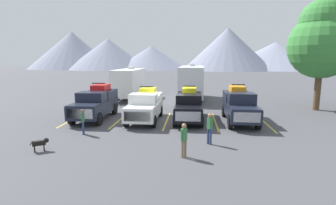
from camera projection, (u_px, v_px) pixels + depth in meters
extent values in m
plane|color=#47474C|center=(167.00, 119.00, 20.03)|extent=(240.00, 240.00, 0.00)
cube|color=black|center=(95.00, 107.00, 19.86)|extent=(2.10, 5.39, 0.94)
cube|color=black|center=(84.00, 105.00, 17.87)|extent=(1.99, 1.52, 0.08)
cube|color=black|center=(92.00, 97.00, 19.24)|extent=(1.95, 1.41, 0.74)
cube|color=slate|center=(89.00, 98.00, 18.69)|extent=(1.82, 0.22, 0.54)
cube|color=black|center=(101.00, 94.00, 21.15)|extent=(2.04, 2.49, 0.63)
cube|color=silver|center=(80.00, 114.00, 17.24)|extent=(1.76, 0.07, 0.66)
cylinder|color=black|center=(99.00, 119.00, 18.05)|extent=(0.29, 0.92, 0.91)
cylinder|color=black|center=(72.00, 118.00, 18.23)|extent=(0.29, 0.92, 0.91)
cylinder|color=black|center=(114.00, 109.00, 21.64)|extent=(0.29, 0.92, 0.91)
cylinder|color=black|center=(92.00, 108.00, 21.82)|extent=(0.29, 0.92, 0.91)
cube|color=red|center=(101.00, 87.00, 21.06)|extent=(1.15, 1.59, 0.45)
cylinder|color=black|center=(104.00, 88.00, 20.48)|extent=(0.18, 0.44, 0.44)
cylinder|color=black|center=(93.00, 88.00, 20.57)|extent=(0.18, 0.44, 0.44)
cylinder|color=black|center=(109.00, 87.00, 21.55)|extent=(0.18, 0.44, 0.44)
cylinder|color=black|center=(98.00, 87.00, 21.64)|extent=(0.18, 0.44, 0.44)
cube|color=black|center=(99.00, 83.00, 20.56)|extent=(1.03, 0.09, 0.08)
cube|color=white|center=(145.00, 109.00, 19.29)|extent=(2.06, 5.28, 0.90)
cube|color=white|center=(139.00, 108.00, 17.35)|extent=(1.95, 1.49, 0.08)
cube|color=white|center=(143.00, 99.00, 18.69)|extent=(1.91, 1.38, 0.76)
cube|color=slate|center=(142.00, 100.00, 18.14)|extent=(1.78, 0.23, 0.56)
cube|color=white|center=(148.00, 97.00, 20.57)|extent=(2.00, 2.43, 0.52)
cube|color=silver|center=(137.00, 117.00, 16.73)|extent=(1.72, 0.07, 0.63)
cylinder|color=black|center=(154.00, 121.00, 17.52)|extent=(0.29, 0.82, 0.82)
cylinder|color=black|center=(126.00, 121.00, 17.70)|extent=(0.29, 0.82, 0.82)
cylinder|color=black|center=(160.00, 111.00, 21.03)|extent=(0.29, 0.82, 0.82)
cylinder|color=black|center=(138.00, 110.00, 21.21)|extent=(0.29, 0.82, 0.82)
cube|color=yellow|center=(148.00, 91.00, 20.49)|extent=(1.12, 1.56, 0.45)
cylinder|color=black|center=(153.00, 92.00, 19.92)|extent=(0.18, 0.44, 0.44)
cylinder|color=black|center=(141.00, 92.00, 20.01)|extent=(0.18, 0.44, 0.44)
cylinder|color=black|center=(155.00, 90.00, 20.97)|extent=(0.18, 0.44, 0.44)
cylinder|color=black|center=(143.00, 90.00, 21.05)|extent=(0.18, 0.44, 0.44)
cube|color=black|center=(147.00, 87.00, 20.00)|extent=(1.01, 0.09, 0.08)
cube|color=black|center=(189.00, 109.00, 19.39)|extent=(1.94, 5.52, 0.90)
cube|color=black|center=(188.00, 107.00, 17.36)|extent=(1.84, 1.55, 0.08)
cube|color=black|center=(189.00, 99.00, 18.77)|extent=(1.80, 1.44, 0.70)
cube|color=slate|center=(189.00, 100.00, 18.20)|extent=(1.68, 0.21, 0.52)
cube|color=black|center=(189.00, 96.00, 20.73)|extent=(1.88, 2.54, 0.53)
cube|color=silver|center=(188.00, 116.00, 16.71)|extent=(1.62, 0.07, 0.63)
cylinder|color=black|center=(201.00, 121.00, 17.54)|extent=(0.29, 0.85, 0.85)
cylinder|color=black|center=(175.00, 121.00, 17.71)|extent=(0.29, 0.85, 0.85)
cylinder|color=black|center=(200.00, 110.00, 21.22)|extent=(0.29, 0.85, 0.85)
cylinder|color=black|center=(178.00, 110.00, 21.39)|extent=(0.29, 0.85, 0.85)
cube|color=yellow|center=(189.00, 90.00, 20.65)|extent=(1.06, 1.63, 0.45)
cylinder|color=black|center=(195.00, 91.00, 20.06)|extent=(0.18, 0.44, 0.44)
cylinder|color=black|center=(184.00, 91.00, 20.14)|extent=(0.18, 0.44, 0.44)
cylinder|color=black|center=(195.00, 90.00, 21.15)|extent=(0.18, 0.44, 0.44)
cylinder|color=black|center=(184.00, 89.00, 21.23)|extent=(0.18, 0.44, 0.44)
cube|color=black|center=(189.00, 86.00, 20.14)|extent=(0.95, 0.09, 0.08)
cube|color=black|center=(240.00, 110.00, 18.84)|extent=(1.96, 5.42, 0.90)
cube|color=black|center=(245.00, 108.00, 16.85)|extent=(1.86, 1.53, 0.08)
cube|color=black|center=(241.00, 99.00, 18.22)|extent=(1.82, 1.42, 0.82)
cube|color=slate|center=(243.00, 100.00, 17.66)|extent=(1.69, 0.24, 0.61)
cube|color=black|center=(237.00, 96.00, 20.15)|extent=(1.90, 2.50, 0.64)
cube|color=silver|center=(247.00, 117.00, 16.21)|extent=(1.64, 0.07, 0.63)
cylinder|color=black|center=(258.00, 122.00, 17.03)|extent=(0.29, 0.96, 0.95)
cylinder|color=black|center=(230.00, 122.00, 17.20)|extent=(0.29, 0.96, 0.95)
cylinder|color=black|center=(247.00, 111.00, 20.64)|extent=(0.29, 0.96, 0.95)
cylinder|color=black|center=(224.00, 111.00, 20.81)|extent=(0.29, 0.96, 0.95)
cube|color=orange|center=(237.00, 89.00, 20.06)|extent=(1.07, 1.60, 0.45)
cylinder|color=black|center=(244.00, 90.00, 19.48)|extent=(0.18, 0.44, 0.44)
cylinder|color=black|center=(232.00, 90.00, 19.56)|extent=(0.18, 0.44, 0.44)
cylinder|color=black|center=(242.00, 88.00, 20.55)|extent=(0.18, 0.44, 0.44)
cylinder|color=black|center=(230.00, 88.00, 20.64)|extent=(0.18, 0.44, 0.44)
cube|color=black|center=(238.00, 85.00, 19.55)|extent=(0.96, 0.09, 0.08)
cube|color=gold|center=(74.00, 119.00, 20.11)|extent=(0.12, 5.50, 0.01)
cube|color=gold|center=(120.00, 120.00, 19.79)|extent=(0.12, 5.50, 0.01)
cube|color=gold|center=(167.00, 121.00, 19.47)|extent=(0.12, 5.50, 0.01)
cube|color=gold|center=(215.00, 122.00, 19.16)|extent=(0.12, 5.50, 0.01)
cube|color=gold|center=(265.00, 123.00, 18.84)|extent=(0.12, 5.50, 0.01)
cube|color=white|center=(129.00, 82.00, 29.31)|extent=(2.57, 6.48, 2.81)
cube|color=#595960|center=(119.00, 81.00, 29.43)|extent=(0.20, 6.15, 0.24)
cube|color=silver|center=(131.00, 68.00, 29.99)|extent=(0.62, 0.72, 0.30)
cube|color=#333333|center=(119.00, 102.00, 25.86)|extent=(0.16, 1.20, 0.12)
cylinder|color=black|center=(138.00, 97.00, 28.69)|extent=(0.24, 0.77, 0.76)
cylinder|color=black|center=(118.00, 97.00, 28.95)|extent=(0.24, 0.77, 0.76)
cylinder|color=black|center=(141.00, 95.00, 30.19)|extent=(0.24, 0.77, 0.76)
cylinder|color=black|center=(122.00, 95.00, 30.46)|extent=(0.24, 0.77, 0.76)
cube|color=silver|center=(192.00, 81.00, 28.83)|extent=(2.72, 7.69, 3.13)
cube|color=brown|center=(180.00, 79.00, 28.95)|extent=(0.24, 7.31, 0.24)
cube|color=silver|center=(192.00, 65.00, 29.66)|extent=(0.62, 0.72, 0.30)
cube|color=#333333|center=(190.00, 104.00, 24.81)|extent=(0.16, 1.20, 0.12)
cylinder|color=black|center=(202.00, 98.00, 28.08)|extent=(0.24, 0.77, 0.76)
cylinder|color=black|center=(181.00, 97.00, 28.35)|extent=(0.24, 0.77, 0.76)
cylinder|color=black|center=(202.00, 95.00, 29.87)|extent=(0.24, 0.77, 0.76)
cylinder|color=black|center=(182.00, 95.00, 30.14)|extent=(0.24, 0.77, 0.76)
cylinder|color=navy|center=(208.00, 136.00, 14.19)|extent=(0.12, 0.12, 0.85)
cylinder|color=navy|center=(211.00, 137.00, 14.06)|extent=(0.12, 0.12, 0.85)
cube|color=#33723F|center=(210.00, 123.00, 14.01)|extent=(0.31, 0.31, 0.60)
sphere|color=#9E704C|center=(210.00, 116.00, 13.94)|extent=(0.23, 0.23, 0.23)
cylinder|color=#33723F|center=(208.00, 123.00, 14.11)|extent=(0.10, 0.10, 0.54)
cylinder|color=#33723F|center=(212.00, 124.00, 13.91)|extent=(0.10, 0.10, 0.54)
cylinder|color=navy|center=(83.00, 128.00, 16.03)|extent=(0.11, 0.11, 0.78)
cylinder|color=navy|center=(83.00, 128.00, 15.88)|extent=(0.11, 0.11, 0.78)
cube|color=#33723F|center=(83.00, 117.00, 15.84)|extent=(0.24, 0.27, 0.55)
sphere|color=brown|center=(82.00, 111.00, 15.78)|extent=(0.21, 0.21, 0.21)
cylinder|color=#33723F|center=(83.00, 117.00, 15.97)|extent=(0.09, 0.09, 0.50)
cylinder|color=#33723F|center=(83.00, 118.00, 15.73)|extent=(0.09, 0.09, 0.50)
cylinder|color=#726047|center=(182.00, 149.00, 12.21)|extent=(0.12, 0.12, 0.82)
cylinder|color=#726047|center=(185.00, 148.00, 12.31)|extent=(0.12, 0.12, 0.82)
cube|color=#33723F|center=(184.00, 134.00, 12.15)|extent=(0.30, 0.30, 0.58)
sphere|color=#9E704C|center=(184.00, 126.00, 12.08)|extent=(0.22, 0.22, 0.22)
cylinder|color=#33723F|center=(182.00, 135.00, 12.07)|extent=(0.10, 0.10, 0.52)
cylinder|color=#33723F|center=(186.00, 134.00, 12.23)|extent=(0.10, 0.10, 0.52)
cube|color=black|center=(39.00, 143.00, 13.02)|extent=(0.63, 0.51, 0.23)
sphere|color=black|center=(46.00, 140.00, 13.15)|extent=(0.25, 0.25, 0.25)
cylinder|color=black|center=(31.00, 143.00, 12.86)|extent=(0.16, 0.12, 0.20)
cylinder|color=black|center=(44.00, 147.00, 13.22)|extent=(0.06, 0.06, 0.32)
cylinder|color=black|center=(44.00, 148.00, 13.09)|extent=(0.06, 0.06, 0.32)
cylinder|color=black|center=(35.00, 149.00, 13.03)|extent=(0.06, 0.06, 0.32)
cylinder|color=black|center=(35.00, 149.00, 12.91)|extent=(0.06, 0.06, 0.32)
cylinder|color=brown|center=(318.00, 86.00, 23.21)|extent=(0.55, 0.55, 4.20)
sphere|color=#387F38|center=(322.00, 46.00, 22.63)|extent=(5.58, 5.58, 5.58)
sphere|color=#387F38|center=(323.00, 22.00, 22.23)|extent=(3.90, 3.90, 3.90)
cone|color=gray|center=(72.00, 50.00, 115.02)|extent=(36.95, 36.95, 15.79)
cone|color=gray|center=(108.00, 54.00, 109.13)|extent=(34.63, 34.63, 12.41)
cone|color=gray|center=(151.00, 58.00, 108.00)|extent=(30.91, 30.91, 9.42)
cone|color=gray|center=(228.00, 49.00, 101.85)|extent=(34.67, 34.67, 16.05)
cone|color=gray|center=(275.00, 56.00, 108.34)|extent=(43.85, 43.85, 11.05)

